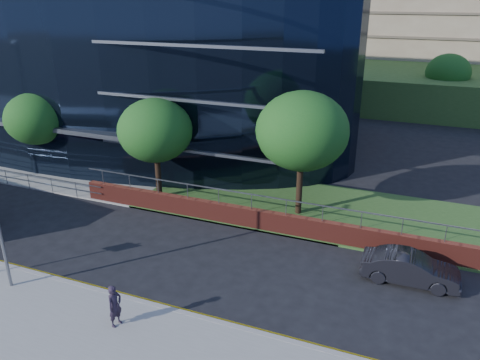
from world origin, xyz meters
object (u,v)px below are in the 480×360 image
at_px(tree_far_b, 36,119).
at_px(pedestrian, 115,306).
at_px(tree_far_d, 302,131).
at_px(tree_dist_e, 448,73).
at_px(parked_car, 410,268).
at_px(tree_far_c, 155,131).

distance_m(tree_far_b, pedestrian, 19.59).
bearing_deg(tree_far_b, pedestrian, -38.95).
xyz_separation_m(tree_far_d, tree_dist_e, (8.00, 30.00, -0.65)).
bearing_deg(tree_dist_e, tree_far_b, -131.52).
relative_size(parked_car, pedestrian, 2.45).
bearing_deg(tree_far_d, tree_far_b, -178.49).
relative_size(tree_far_c, tree_far_d, 0.87).
relative_size(tree_far_b, pedestrian, 3.40).
relative_size(tree_far_c, tree_dist_e, 1.00).
height_order(tree_far_c, tree_far_d, tree_far_d).
bearing_deg(tree_far_c, parked_car, -14.31).
height_order(tree_far_c, parked_car, tree_far_c).
relative_size(tree_far_d, pedestrian, 4.18).
xyz_separation_m(tree_far_b, tree_dist_e, (27.00, 30.50, 0.33)).
distance_m(tree_far_b, tree_dist_e, 40.74).
bearing_deg(tree_far_d, tree_dist_e, 75.07).
xyz_separation_m(parked_car, pedestrian, (-10.58, -7.67, 0.32)).
relative_size(tree_far_d, parked_car, 1.71).
distance_m(tree_dist_e, pedestrian, 44.44).
distance_m(tree_far_c, pedestrian, 13.17).
height_order(tree_far_b, tree_dist_e, tree_dist_e).
bearing_deg(tree_far_c, tree_far_b, 177.14).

